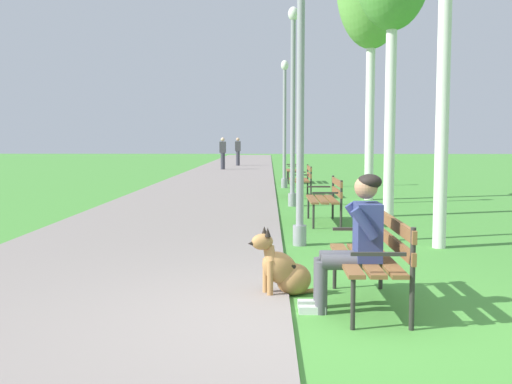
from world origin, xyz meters
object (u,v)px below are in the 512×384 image
object	(u,v)px
pedestrian_further_distant	(238,152)
lamp_post_mid	(293,104)
park_bench_mid	(327,196)
park_bench_furthest	(296,169)
dog_shepherd	(284,270)
person_seated_on_near_bench	(355,237)
lamp_post_near	(300,101)
park_bench_far	(303,178)
park_bench_near	(375,253)
pedestrian_distant	(223,153)
lamp_post_far	(285,122)

from	to	relation	value
pedestrian_further_distant	lamp_post_mid	bearing A→B (deg)	-83.65
park_bench_mid	lamp_post_mid	world-z (taller)	lamp_post_mid
park_bench_furthest	dog_shepherd	size ratio (longest dim) A/B	1.89
person_seated_on_near_bench	park_bench_mid	bearing A→B (deg)	87.05
person_seated_on_near_bench	lamp_post_near	bearing A→B (deg)	95.44
park_bench_mid	park_bench_far	size ratio (longest dim) A/B	1.00
park_bench_far	lamp_post_mid	world-z (taller)	lamp_post_mid
park_bench_near	pedestrian_further_distant	xyz separation A→B (m)	(-2.78, 29.55, 0.33)
park_bench_near	person_seated_on_near_bench	world-z (taller)	person_seated_on_near_bench
park_bench_mid	park_bench_furthest	size ratio (longest dim) A/B	1.00
park_bench_far	pedestrian_distant	world-z (taller)	pedestrian_distant
lamp_post_mid	pedestrian_further_distant	bearing A→B (deg)	96.35
park_bench_mid	pedestrian_distant	size ratio (longest dim) A/B	0.91
park_bench_furthest	park_bench_far	bearing A→B (deg)	-90.69
park_bench_near	person_seated_on_near_bench	size ratio (longest dim) A/B	1.20
lamp_post_far	pedestrian_further_distant	distance (m)	15.88
park_bench_far	person_seated_on_near_bench	world-z (taller)	person_seated_on_near_bench
dog_shepherd	lamp_post_far	xyz separation A→B (m)	(0.34, 13.50, 1.84)
park_bench_mid	pedestrian_further_distant	world-z (taller)	pedestrian_further_distant
lamp_post_near	lamp_post_far	size ratio (longest dim) A/B	1.01
lamp_post_far	pedestrian_further_distant	bearing A→B (deg)	98.30
park_bench_mid	dog_shepherd	distance (m)	5.35
park_bench_far	lamp_post_near	world-z (taller)	lamp_post_near
park_bench_far	dog_shepherd	xyz separation A→B (m)	(-0.77, -10.57, -0.25)
person_seated_on_near_bench	pedestrian_distant	xyz separation A→B (m)	(-3.11, 25.24, 0.16)
park_bench_furthest	pedestrian_further_distant	size ratio (longest dim) A/B	0.91
park_bench_furthest	dog_shepherd	distance (m)	15.85
park_bench_mid	pedestrian_further_distant	distance (m)	24.08
park_bench_furthest	dog_shepherd	world-z (taller)	park_bench_furthest
lamp_post_near	lamp_post_mid	world-z (taller)	lamp_post_mid
lamp_post_near	lamp_post_mid	xyz separation A→B (m)	(0.10, 5.25, 0.24)
park_bench_furthest	lamp_post_far	xyz separation A→B (m)	(-0.49, -2.32, 1.58)
park_bench_near	lamp_post_far	world-z (taller)	lamp_post_far
lamp_post_near	pedestrian_further_distant	bearing A→B (deg)	94.88
lamp_post_near	pedestrian_further_distant	xyz separation A→B (m)	(-2.24, 26.27, -1.27)
lamp_post_near	park_bench_furthest	bearing A→B (deg)	87.66
dog_shepherd	pedestrian_distant	bearing A→B (deg)	95.73
park_bench_mid	lamp_post_far	world-z (taller)	lamp_post_far
park_bench_near	park_bench_furthest	size ratio (longest dim) A/B	1.00
person_seated_on_near_bench	pedestrian_further_distant	size ratio (longest dim) A/B	0.76
person_seated_on_near_bench	dog_shepherd	bearing A→B (deg)	140.19
pedestrian_distant	pedestrian_further_distant	world-z (taller)	same
park_bench_far	person_seated_on_near_bench	distance (m)	11.10
dog_shepherd	park_bench_far	bearing A→B (deg)	85.86
dog_shepherd	lamp_post_far	world-z (taller)	lamp_post_far
park_bench_far	lamp_post_mid	bearing A→B (deg)	-98.65
lamp_post_near	lamp_post_far	world-z (taller)	lamp_post_near
park_bench_far	person_seated_on_near_bench	bearing A→B (deg)	-90.72
park_bench_near	lamp_post_far	size ratio (longest dim) A/B	0.37
park_bench_far	pedestrian_distant	size ratio (longest dim) A/B	0.91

